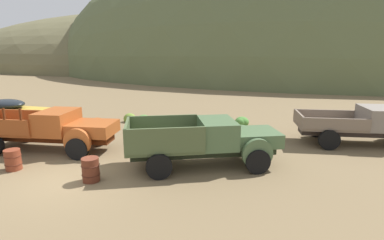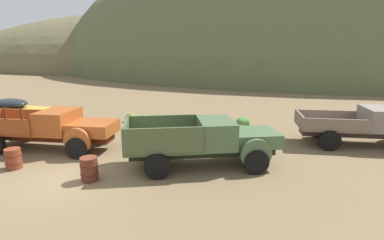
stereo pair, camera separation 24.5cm
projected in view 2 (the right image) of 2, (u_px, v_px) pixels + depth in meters
name	position (u px, v px, depth m)	size (l,w,h in m)	color
ground_plane	(70.00, 178.00, 11.18)	(300.00, 300.00, 0.00)	brown
hill_far_left	(158.00, 67.00, 76.05)	(108.60, 54.58, 26.59)	brown
hill_distant	(317.00, 71.00, 63.87)	(108.66, 71.75, 53.81)	#56603D
car_faded_yellow	(16.00, 111.00, 19.10)	(5.03, 2.26, 1.57)	gold
truck_oxide_orange	(57.00, 129.00, 14.12)	(6.59, 2.70, 2.16)	#51220D
truck_weathered_green	(212.00, 141.00, 12.18)	(6.41, 3.93, 1.91)	#232B1B
truck_primer_gray	(375.00, 126.00, 14.69)	(6.42, 2.70, 1.89)	#3D322D
oil_drum_spare	(13.00, 159.00, 11.96)	(0.64, 0.64, 0.82)	brown
oil_drum_foreground	(89.00, 169.00, 10.88)	(0.65, 0.65, 0.87)	#5B2819
bush_back_edge	(243.00, 122.00, 18.82)	(0.86, 0.88, 0.66)	#4C8438
bush_lone_scrub	(149.00, 125.00, 17.67)	(1.53, 1.28, 1.22)	#4C8438
bush_front_right	(131.00, 119.00, 19.75)	(0.81, 0.76, 0.73)	olive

